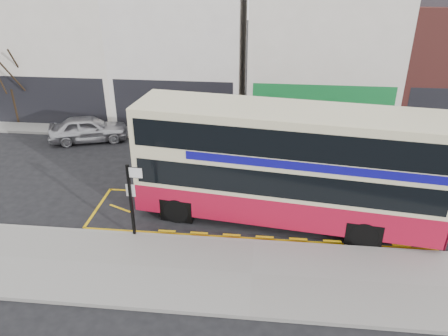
# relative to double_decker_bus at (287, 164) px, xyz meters

# --- Properties ---
(ground) EXTENTS (120.00, 120.00, 0.00)m
(ground) POSITION_rel_double_decker_bus_xyz_m (-1.17, -1.56, -2.55)
(ground) COLOR black
(ground) RESTS_ON ground
(pavement) EXTENTS (40.00, 4.00, 0.15)m
(pavement) POSITION_rel_double_decker_bus_xyz_m (-1.17, -3.86, -2.48)
(pavement) COLOR gray
(pavement) RESTS_ON ground
(kerb) EXTENTS (40.00, 0.15, 0.15)m
(kerb) POSITION_rel_double_decker_bus_xyz_m (-1.17, -1.94, -2.48)
(kerb) COLOR gray
(kerb) RESTS_ON ground
(far_pavement) EXTENTS (50.00, 3.00, 0.15)m
(far_pavement) POSITION_rel_double_decker_bus_xyz_m (-1.17, 9.44, -2.48)
(far_pavement) COLOR gray
(far_pavement) RESTS_ON ground
(road_markings) EXTENTS (14.00, 3.40, 0.01)m
(road_markings) POSITION_rel_double_decker_bus_xyz_m (-1.17, 0.04, -2.55)
(road_markings) COLOR #DFAE0B
(road_markings) RESTS_ON ground
(terrace_far_left) EXTENTS (8.00, 8.01, 10.80)m
(terrace_far_left) POSITION_rel_double_decker_bus_xyz_m (-14.67, 13.42, 2.27)
(terrace_far_left) COLOR white
(terrace_far_left) RESTS_ON ground
(terrace_left) EXTENTS (8.00, 8.01, 11.80)m
(terrace_left) POSITION_rel_double_decker_bus_xyz_m (-6.67, 13.43, 2.77)
(terrace_left) COLOR white
(terrace_left) RESTS_ON ground
(terrace_green_shop) EXTENTS (9.00, 8.01, 11.30)m
(terrace_green_shop) POSITION_rel_double_decker_bus_xyz_m (2.33, 13.43, 2.52)
(terrace_green_shop) COLOR white
(terrace_green_shop) RESTS_ON ground
(double_decker_bus) EXTENTS (12.40, 4.32, 4.85)m
(double_decker_bus) POSITION_rel_double_decker_bus_xyz_m (0.00, 0.00, 0.00)
(double_decker_bus) COLOR beige
(double_decker_bus) RESTS_ON ground
(bus_stop_post) EXTENTS (0.75, 0.14, 3.04)m
(bus_stop_post) POSITION_rel_double_decker_bus_xyz_m (-5.85, -1.96, -0.58)
(bus_stop_post) COLOR black
(bus_stop_post) RESTS_ON pavement
(car_silver) EXTENTS (4.82, 3.02, 1.53)m
(car_silver) POSITION_rel_double_decker_bus_xyz_m (-11.37, 7.29, -1.79)
(car_silver) COLOR silver
(car_silver) RESTS_ON ground
(car_grey) EXTENTS (3.85, 1.56, 1.24)m
(car_grey) POSITION_rel_double_decker_bus_xyz_m (-0.69, 7.47, -1.93)
(car_grey) COLOR #3A3B41
(car_grey) RESTS_ON ground
(street_tree_left) EXTENTS (2.96, 2.96, 6.40)m
(street_tree_left) POSITION_rel_double_decker_bus_xyz_m (-17.03, 9.52, 1.81)
(street_tree_left) COLOR black
(street_tree_left) RESTS_ON ground
(street_tree_right) EXTENTS (2.67, 2.67, 5.76)m
(street_tree_right) POSITION_rel_double_decker_bus_xyz_m (5.29, 10.85, 1.38)
(street_tree_right) COLOR black
(street_tree_right) RESTS_ON ground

